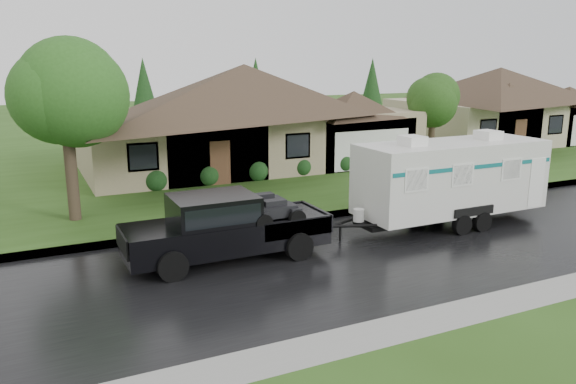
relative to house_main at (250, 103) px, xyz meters
name	(u,v)px	position (x,y,z in m)	size (l,w,h in m)	color
ground	(339,235)	(-2.29, -13.84, -3.59)	(140.00, 140.00, 0.00)	#2D4F18
road	(371,253)	(-2.29, -15.84, -3.59)	(140.00, 8.00, 0.01)	black
curb	(309,218)	(-2.29, -11.59, -3.52)	(140.00, 0.50, 0.15)	gray
lawn	(207,164)	(-2.29, 1.16, -3.52)	(140.00, 26.00, 0.15)	#2D4F18
house_main	(250,103)	(0.00, 0.00, 0.00)	(19.44, 10.80, 6.90)	gray
house_neighbor	(503,97)	(19.97, 0.50, -0.27)	(15.12, 9.72, 6.45)	#C3B391
tree_left_green	(64,95)	(-10.42, -8.24, 1.15)	(4.00, 4.00, 6.62)	#382B1E
tree_right_green	(433,101)	(9.73, -4.09, 0.06)	(3.05, 3.05, 5.05)	#382B1E
shrub_row	(279,168)	(-0.29, -4.54, -2.94)	(13.60, 1.00, 1.00)	#143814
pickup_truck	(223,225)	(-6.71, -14.39, -2.49)	(6.17, 2.34, 2.06)	black
travel_trailer	(451,177)	(2.10, -14.39, -1.78)	(7.61, 2.67, 3.41)	silver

